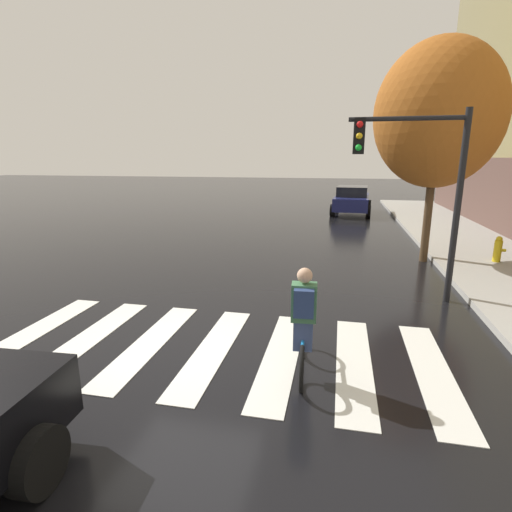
{
  "coord_description": "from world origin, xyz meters",
  "views": [
    {
      "loc": [
        2.56,
        -5.92,
        3.19
      ],
      "look_at": [
        0.86,
        2.16,
        1.14
      ],
      "focal_mm": 27.8,
      "sensor_mm": 36.0,
      "label": 1
    }
  ],
  "objects": [
    {
      "name": "traffic_light_near",
      "position": [
        4.23,
        3.35,
        2.86
      ],
      "size": [
        2.47,
        0.28,
        4.2
      ],
      "color": "black",
      "rests_on": "ground"
    },
    {
      "name": "cyclist",
      "position": [
        2.13,
        -0.51,
        0.84
      ],
      "size": [
        0.38,
        1.71,
        1.69
      ],
      "color": "black",
      "rests_on": "ground"
    },
    {
      "name": "fire_hydrant",
      "position": [
        7.27,
        6.88,
        0.53
      ],
      "size": [
        0.33,
        0.22,
        0.78
      ],
      "color": "gold",
      "rests_on": "sidewalk"
    },
    {
      "name": "ground_plane",
      "position": [
        0.0,
        0.0,
        0.0
      ],
      "size": [
        120.0,
        120.0,
        0.0
      ],
      "primitive_type": "plane",
      "color": "black"
    },
    {
      "name": "sedan_mid",
      "position": [
        3.25,
        17.92,
        0.83
      ],
      "size": [
        2.43,
        4.76,
        1.6
      ],
      "color": "navy",
      "rests_on": "ground"
    },
    {
      "name": "street_tree_near",
      "position": [
        5.25,
        7.12,
        4.41
      ],
      "size": [
        3.67,
        3.67,
        6.53
      ],
      "color": "#4C3823",
      "rests_on": "ground"
    },
    {
      "name": "crosswalk_stripes",
      "position": [
        0.56,
        0.0,
        0.01
      ],
      "size": [
        7.6,
        3.31,
        0.01
      ],
      "color": "silver",
      "rests_on": "ground"
    }
  ]
}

